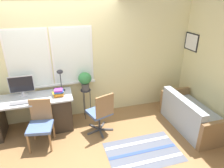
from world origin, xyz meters
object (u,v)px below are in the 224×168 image
at_px(keyboard, 22,103).
at_px(office_chair_swivel, 101,112).
at_px(mouse, 40,100).
at_px(plant_stand, 86,94).
at_px(couch_loveseat, 191,116).
at_px(desk_lamp, 60,75).
at_px(monitor, 22,86).
at_px(potted_plant, 85,80).
at_px(book_stack, 59,93).
at_px(desk_chair_wooden, 41,123).

bearing_deg(keyboard, office_chair_swivel, -11.36).
height_order(mouse, plant_stand, mouse).
bearing_deg(couch_loveseat, desk_lamp, 69.14).
distance_m(monitor, potted_plant, 1.25).
distance_m(book_stack, couch_loveseat, 2.78).
relative_size(monitor, book_stack, 2.01).
distance_m(keyboard, office_chair_swivel, 1.48).
distance_m(desk_lamp, desk_chair_wooden, 1.02).
xyz_separation_m(monitor, office_chair_swivel, (1.44, -0.64, -0.48)).
bearing_deg(keyboard, mouse, -1.66).
distance_m(desk_lamp, plant_stand, 0.72).
bearing_deg(mouse, desk_chair_wooden, -94.77).
bearing_deg(monitor, office_chair_swivel, -23.89).
bearing_deg(potted_plant, desk_chair_wooden, -145.86).
distance_m(desk_lamp, couch_loveseat, 2.85).
bearing_deg(plant_stand, desk_chair_wooden, -145.86).
bearing_deg(potted_plant, office_chair_swivel, -73.41).
bearing_deg(office_chair_swivel, keyboard, -30.07).
xyz_separation_m(desk_lamp, book_stack, (-0.07, -0.24, -0.28)).
bearing_deg(plant_stand, book_stack, -156.57).
relative_size(keyboard, potted_plant, 1.11).
relative_size(office_chair_swivel, couch_loveseat, 0.62).
distance_m(office_chair_swivel, potted_plant, 0.81).
height_order(monitor, office_chair_swivel, monitor).
height_order(monitor, potted_plant, monitor).
bearing_deg(potted_plant, plant_stand, 153.43).
height_order(keyboard, desk_lamp, desk_lamp).
bearing_deg(mouse, couch_loveseat, -11.80).
bearing_deg(keyboard, desk_chair_wooden, -45.82).
bearing_deg(monitor, potted_plant, -0.14).
relative_size(desk_lamp, potted_plant, 1.17).
relative_size(monitor, keyboard, 1.06).
bearing_deg(mouse, book_stack, 17.41).
distance_m(monitor, plant_stand, 1.31).
bearing_deg(plant_stand, potted_plant, -26.57).
bearing_deg(book_stack, mouse, -162.59).
relative_size(keyboard, plant_stand, 0.63).
height_order(monitor, couch_loveseat, monitor).
bearing_deg(plant_stand, mouse, -158.82).
bearing_deg(desk_lamp, potted_plant, 1.09).
bearing_deg(desk_lamp, plant_stand, 1.09).
xyz_separation_m(keyboard, desk_chair_wooden, (0.29, -0.29, -0.30)).
bearing_deg(couch_loveseat, mouse, 78.20).
xyz_separation_m(book_stack, plant_stand, (0.57, 0.25, -0.24)).
height_order(desk_lamp, book_stack, desk_lamp).
relative_size(book_stack, desk_chair_wooden, 0.27).
distance_m(mouse, plant_stand, 1.01).
bearing_deg(book_stack, desk_lamp, 73.17).
distance_m(keyboard, potted_plant, 1.30).
relative_size(office_chair_swivel, plant_stand, 1.30).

